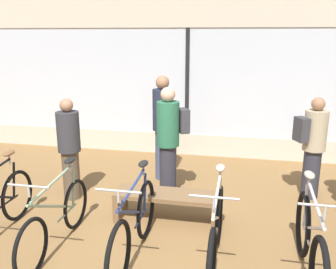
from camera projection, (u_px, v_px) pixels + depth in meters
ground_plane at (139, 249)px, 4.46m from camera, size 24.00×24.00×0.00m
shop_back_wall at (187, 77)px, 7.56m from camera, size 12.00×0.08×3.20m
bicycle_left at (57, 219)px, 4.40m from camera, size 0.46×1.71×1.01m
bicycle_center at (134, 227)px, 4.17m from camera, size 0.46×1.78×1.05m
bicycle_right at (216, 233)px, 4.06m from camera, size 0.46×1.76×1.04m
bicycle_far_right at (310, 244)px, 3.82m from camera, size 0.46×1.74×1.06m
display_bench at (167, 198)px, 5.04m from camera, size 1.40×0.44×0.41m
customer_near_rack at (69, 148)px, 5.65m from camera, size 0.43×0.43×1.57m
customer_by_window at (163, 126)px, 6.41m from camera, size 0.48×0.48×1.81m
customer_mid_floor at (169, 140)px, 5.64m from camera, size 0.56×0.49×1.73m
customer_near_bench at (313, 145)px, 5.67m from camera, size 0.56×0.46×1.58m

